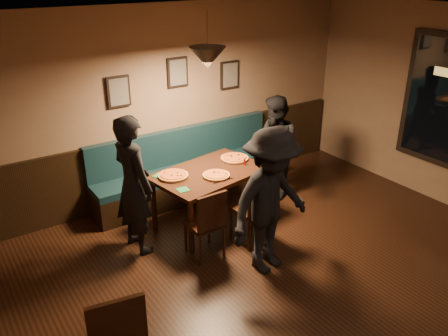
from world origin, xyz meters
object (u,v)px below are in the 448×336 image
at_px(soda_glass, 261,163).
at_px(tabasco_bottle, 245,161).
at_px(chair_near_left, 204,222).
at_px(dining_table, 210,197).
at_px(chair_near_right, 251,207).
at_px(diner_left, 133,185).
at_px(diner_front, 271,202).
at_px(diner_right, 275,148).
at_px(booth_bench, 190,165).

bearing_deg(soda_glass, tabasco_bottle, 124.90).
xyz_separation_m(chair_near_left, soda_glass, (1.09, 0.31, 0.39)).
distance_m(dining_table, soda_glass, 0.83).
bearing_deg(chair_near_right, diner_left, 149.60).
height_order(dining_table, soda_glass, soda_glass).
height_order(dining_table, diner_left, diner_left).
distance_m(chair_near_right, diner_front, 0.72).
xyz_separation_m(diner_front, tabasco_bottle, (0.48, 1.14, -0.03)).
distance_m(diner_right, soda_glass, 0.74).
xyz_separation_m(booth_bench, dining_table, (-0.19, -0.85, -0.11)).
xyz_separation_m(soda_glass, tabasco_bottle, (-0.13, 0.19, -0.01)).
distance_m(diner_left, soda_glass, 1.73).
relative_size(diner_front, tabasco_bottle, 14.60).
height_order(chair_near_left, chair_near_right, chair_near_right).
bearing_deg(chair_near_right, chair_near_left, 171.72).
height_order(diner_left, soda_glass, diner_left).
relative_size(dining_table, diner_front, 0.84).
height_order(chair_near_right, diner_front, diner_front).
height_order(diner_front, soda_glass, diner_front).
bearing_deg(chair_near_right, booth_bench, 87.20).
distance_m(booth_bench, chair_near_right, 1.50).
bearing_deg(diner_left, chair_near_right, -125.00).
height_order(chair_near_left, tabasco_bottle, chair_near_left).
bearing_deg(dining_table, diner_front, -98.06).
relative_size(booth_bench, diner_left, 1.73).
bearing_deg(diner_left, diner_front, -146.49).
bearing_deg(diner_left, chair_near_left, -141.93).
bearing_deg(dining_table, diner_right, -2.79).
distance_m(chair_near_right, diner_left, 1.48).
bearing_deg(tabasco_bottle, chair_near_right, -118.08).
distance_m(booth_bench, dining_table, 0.88).
distance_m(booth_bench, soda_glass, 1.27).
distance_m(chair_near_left, diner_right, 1.87).
relative_size(soda_glass, tabasco_bottle, 1.13).
relative_size(diner_right, diner_front, 0.90).
height_order(dining_table, diner_right, diner_right).
xyz_separation_m(diner_left, diner_front, (1.09, -1.23, -0.01)).
height_order(booth_bench, chair_near_right, booth_bench).
height_order(chair_near_left, diner_front, diner_front).
relative_size(dining_table, tabasco_bottle, 12.23).
xyz_separation_m(chair_near_right, diner_right, (1.03, 0.79, 0.30)).
xyz_separation_m(dining_table, diner_front, (0.03, -1.23, 0.47)).
relative_size(booth_bench, soda_glass, 22.46).
bearing_deg(soda_glass, diner_right, 35.49).
distance_m(diner_left, diner_right, 2.31).
relative_size(booth_bench, dining_table, 2.08).
xyz_separation_m(diner_left, tabasco_bottle, (1.57, -0.09, -0.04)).
bearing_deg(chair_near_left, diner_right, 23.20).
xyz_separation_m(diner_right, diner_front, (-1.21, -1.38, 0.09)).
bearing_deg(chair_near_right, tabasco_bottle, 58.32).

